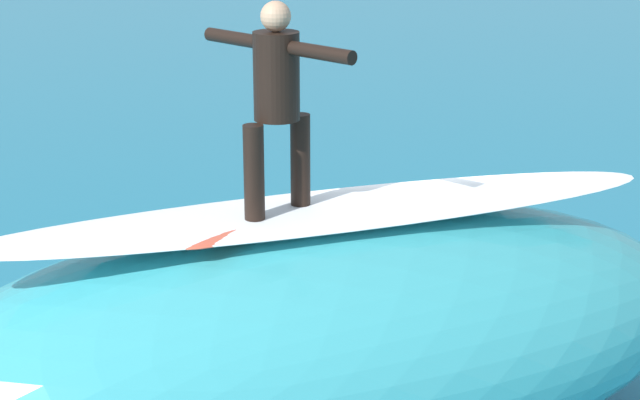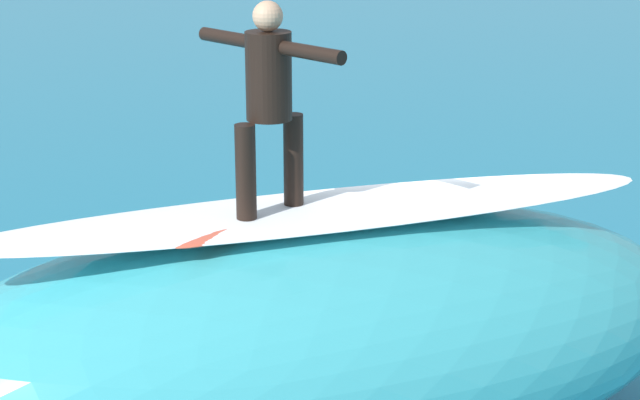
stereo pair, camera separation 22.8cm
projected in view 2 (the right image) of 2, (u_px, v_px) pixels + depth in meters
name	position (u px, v px, depth m)	size (l,w,h in m)	color
ground_plane	(390.00, 343.00, 10.02)	(120.00, 120.00, 0.00)	teal
wave_crest	(320.00, 338.00, 7.86)	(6.30, 2.77, 1.98)	teal
wave_foam_lip	(320.00, 211.00, 7.54)	(5.36, 0.97, 0.08)	white
surfboard_riding	(271.00, 216.00, 7.43)	(1.84, 0.49, 0.08)	#E0563D
surfer_riding	(269.00, 92.00, 7.14)	(1.05, 1.11, 1.51)	black
surfboard_paddling	(350.00, 254.00, 12.23)	(2.27, 0.50, 0.07)	#EAE5C6
surfer_paddling	(342.00, 240.00, 12.25)	(1.35, 1.11, 0.28)	black
foam_patch_near	(382.00, 348.00, 9.83)	(0.69, 0.45, 0.08)	white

